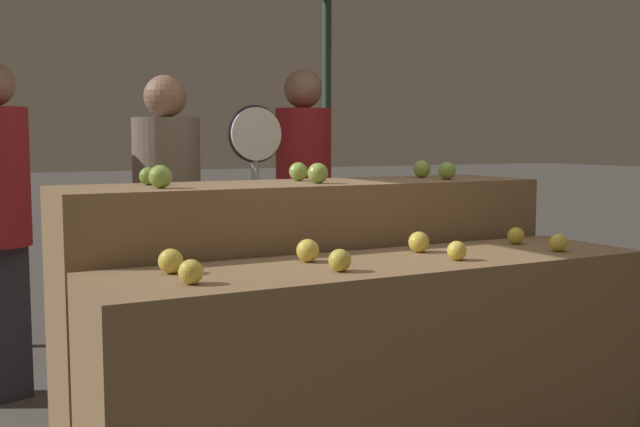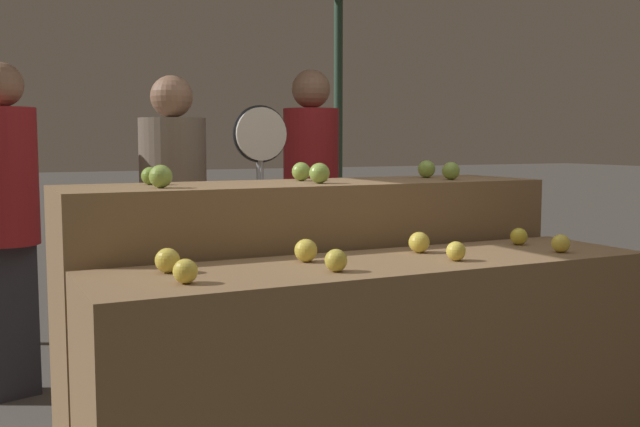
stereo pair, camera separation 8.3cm
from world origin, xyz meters
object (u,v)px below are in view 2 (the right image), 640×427
(produce_scale, at_px, (261,188))
(wooden_crate_side, at_px, (637,367))
(person_vendor_at_scale, at_px, (174,211))
(person_customer_right, at_px, (5,204))
(person_customer_left, at_px, (311,192))

(produce_scale, xyz_separation_m, wooden_crate_side, (1.57, -0.96, -0.86))
(person_vendor_at_scale, xyz_separation_m, wooden_crate_side, (1.93, -1.29, -0.73))
(person_vendor_at_scale, relative_size, wooden_crate_side, 3.69)
(person_customer_right, height_order, wooden_crate_side, person_customer_right)
(produce_scale, distance_m, person_customer_left, 0.76)
(wooden_crate_side, bearing_deg, person_vendor_at_scale, 146.16)
(person_vendor_at_scale, distance_m, person_customer_left, 0.91)
(produce_scale, relative_size, person_customer_right, 0.87)
(produce_scale, xyz_separation_m, person_customer_right, (-1.15, 0.60, -0.09))
(produce_scale, bearing_deg, person_vendor_at_scale, 136.94)
(produce_scale, distance_m, person_vendor_at_scale, 0.50)
(person_vendor_at_scale, distance_m, wooden_crate_side, 2.43)
(produce_scale, distance_m, wooden_crate_side, 2.03)
(person_customer_left, height_order, person_customer_right, person_customer_left)
(person_customer_right, bearing_deg, person_vendor_at_scale, 145.07)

